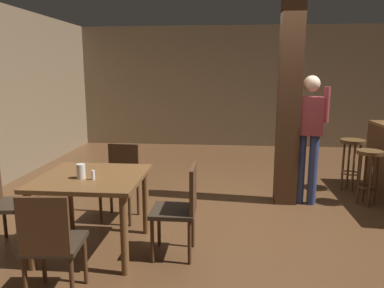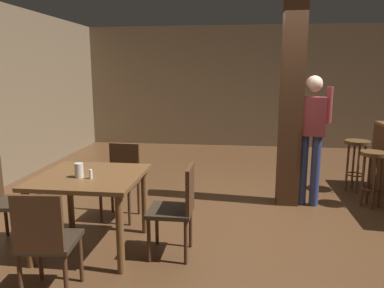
% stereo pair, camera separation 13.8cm
% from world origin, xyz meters
% --- Properties ---
extents(ground_plane, '(10.80, 10.80, 0.00)m').
position_xyz_m(ground_plane, '(0.00, 0.00, 0.00)').
color(ground_plane, '#4C301C').
extents(wall_back, '(8.00, 0.10, 2.80)m').
position_xyz_m(wall_back, '(0.00, 4.50, 1.40)').
color(wall_back, '#756047').
rests_on(wall_back, ground_plane).
extents(pillar, '(0.28, 0.28, 2.80)m').
position_xyz_m(pillar, '(0.33, 0.54, 1.40)').
color(pillar, '#422816').
rests_on(pillar, ground_plane).
extents(dining_table, '(1.00, 1.00, 0.78)m').
position_xyz_m(dining_table, '(-1.78, -1.07, 0.65)').
color(dining_table, brown).
rests_on(dining_table, ground_plane).
extents(chair_east, '(0.42, 0.42, 0.89)m').
position_xyz_m(chair_east, '(-0.90, -1.10, 0.51)').
color(chair_east, '#2D2319').
rests_on(chair_east, ground_plane).
extents(chair_west, '(0.48, 0.48, 0.89)m').
position_xyz_m(chair_west, '(-2.69, -1.10, 0.51)').
color(chair_west, '#2D2319').
rests_on(chair_west, ground_plane).
extents(chair_north, '(0.44, 0.44, 0.89)m').
position_xyz_m(chair_north, '(-1.74, -0.21, 0.51)').
color(chair_north, '#2D2319').
rests_on(chair_north, ground_plane).
extents(chair_south, '(0.46, 0.46, 0.89)m').
position_xyz_m(chair_south, '(-1.79, -1.94, 0.51)').
color(chair_south, '#2D2319').
rests_on(chair_south, ground_plane).
extents(napkin_cup, '(0.08, 0.08, 0.14)m').
position_xyz_m(napkin_cup, '(-1.85, -1.17, 0.84)').
color(napkin_cup, beige).
rests_on(napkin_cup, dining_table).
extents(salt_shaker, '(0.03, 0.03, 0.09)m').
position_xyz_m(salt_shaker, '(-1.72, -1.20, 0.82)').
color(salt_shaker, silver).
rests_on(salt_shaker, dining_table).
extents(standing_person, '(0.47, 0.26, 1.72)m').
position_xyz_m(standing_person, '(0.60, 0.50, 1.00)').
color(standing_person, maroon).
rests_on(standing_person, ground_plane).
extents(bar_stool_near, '(0.33, 0.33, 0.75)m').
position_xyz_m(bar_stool_near, '(1.41, 0.53, 0.55)').
color(bar_stool_near, '#4C3319').
rests_on(bar_stool_near, ground_plane).
extents(bar_stool_mid, '(0.36, 0.36, 0.77)m').
position_xyz_m(bar_stool_mid, '(1.39, 1.17, 0.58)').
color(bar_stool_mid, '#4C3319').
rests_on(bar_stool_mid, ground_plane).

